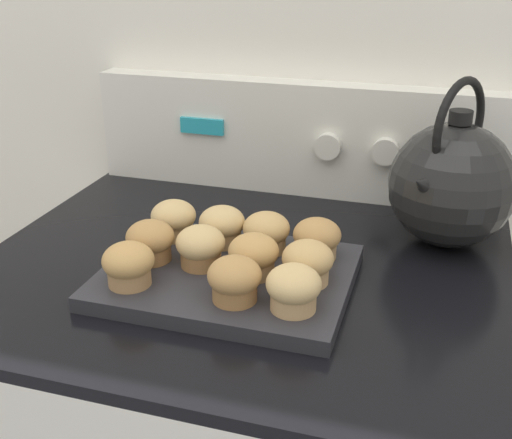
{
  "coord_description": "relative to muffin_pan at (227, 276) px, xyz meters",
  "views": [
    {
      "loc": [
        0.27,
        -0.46,
        1.35
      ],
      "look_at": [
        0.03,
        0.33,
        0.98
      ],
      "focal_mm": 45.0,
      "sensor_mm": 36.0,
      "label": 1
    }
  ],
  "objects": [
    {
      "name": "muffin_r0_c3",
      "position": [
        0.11,
        -0.07,
        0.04
      ],
      "size": [
        0.07,
        0.07,
        0.06
      ],
      "color": "tan",
      "rests_on": "muffin_pan"
    },
    {
      "name": "muffin_r0_c0",
      "position": [
        -0.11,
        -0.08,
        0.04
      ],
      "size": [
        0.07,
        0.07,
        0.06
      ],
      "color": "#A37A4C",
      "rests_on": "muffin_pan"
    },
    {
      "name": "muffin_r1_c1",
      "position": [
        -0.04,
        0.0,
        0.04
      ],
      "size": [
        0.07,
        0.07,
        0.06
      ],
      "color": "olive",
      "rests_on": "muffin_pan"
    },
    {
      "name": "muffin_r2_c3",
      "position": [
        0.11,
        0.07,
        0.04
      ],
      "size": [
        0.07,
        0.07,
        0.06
      ],
      "color": "tan",
      "rests_on": "muffin_pan"
    },
    {
      "name": "muffin_r1_c0",
      "position": [
        -0.12,
        -0.0,
        0.04
      ],
      "size": [
        0.07,
        0.07,
        0.06
      ],
      "color": "olive",
      "rests_on": "muffin_pan"
    },
    {
      "name": "tea_kettle",
      "position": [
        0.29,
        0.23,
        0.09
      ],
      "size": [
        0.2,
        0.22,
        0.27
      ],
      "color": "black",
      "rests_on": "stove_range"
    },
    {
      "name": "wall_back",
      "position": [
        0.0,
        0.44,
        0.29
      ],
      "size": [
        8.0,
        0.05,
        2.4
      ],
      "color": "silver",
      "rests_on": "ground_plane"
    },
    {
      "name": "muffin_r2_c1",
      "position": [
        -0.04,
        0.08,
        0.04
      ],
      "size": [
        0.07,
        0.07,
        0.06
      ],
      "color": "tan",
      "rests_on": "muffin_pan"
    },
    {
      "name": "muffin_r0_c2",
      "position": [
        0.04,
        -0.07,
        0.04
      ],
      "size": [
        0.07,
        0.07,
        0.06
      ],
      "color": "olive",
      "rests_on": "muffin_pan"
    },
    {
      "name": "muffin_r1_c3",
      "position": [
        0.11,
        -0.0,
        0.04
      ],
      "size": [
        0.07,
        0.07,
        0.06
      ],
      "color": "tan",
      "rests_on": "muffin_pan"
    },
    {
      "name": "muffin_r2_c2",
      "position": [
        0.04,
        0.07,
        0.04
      ],
      "size": [
        0.07,
        0.07,
        0.06
      ],
      "color": "tan",
      "rests_on": "muffin_pan"
    },
    {
      "name": "muffin_r2_c0",
      "position": [
        -0.11,
        0.08,
        0.04
      ],
      "size": [
        0.07,
        0.07,
        0.06
      ],
      "color": "tan",
      "rests_on": "muffin_pan"
    },
    {
      "name": "muffin_pan",
      "position": [
        0.0,
        0.0,
        0.0
      ],
      "size": [
        0.34,
        0.27,
        0.02
      ],
      "color": "#28282D",
      "rests_on": "stove_range"
    },
    {
      "name": "control_panel",
      "position": [
        0.0,
        0.38,
        0.09
      ],
      "size": [
        0.77,
        0.07,
        0.21
      ],
      "color": "silver",
      "rests_on": "stove_range"
    },
    {
      "name": "muffin_r1_c2",
      "position": [
        0.04,
        -0.0,
        0.04
      ],
      "size": [
        0.07,
        0.07,
        0.06
      ],
      "color": "#A37A4C",
      "rests_on": "muffin_pan"
    }
  ]
}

